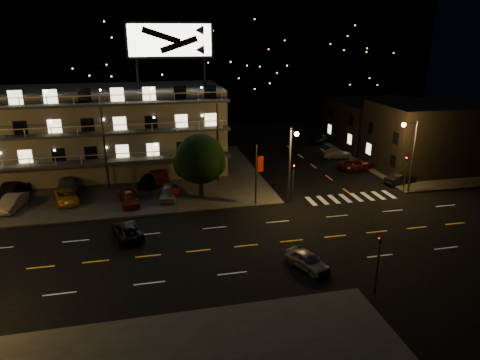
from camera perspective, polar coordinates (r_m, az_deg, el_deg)
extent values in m
plane|color=black|center=(35.69, -2.35, -9.07)|extent=(140.00, 140.00, 0.00)
cube|color=#333331|center=(54.36, -20.98, -0.20)|extent=(44.00, 24.00, 0.15)
cube|color=#333331|center=(64.33, 21.43, 2.61)|extent=(16.00, 24.00, 0.15)
cube|color=gray|center=(56.45, -17.02, 6.12)|extent=(28.00, 12.00, 10.00)
cube|color=gray|center=(55.59, -17.55, 11.40)|extent=(28.00, 12.00, 0.50)
cube|color=#333331|center=(50.22, -17.31, 2.37)|extent=(28.00, 1.80, 0.25)
cube|color=#333331|center=(49.44, -17.67, 5.92)|extent=(28.00, 1.80, 0.25)
cube|color=#333331|center=(48.87, -18.05, 9.57)|extent=(28.00, 1.80, 0.25)
cylinder|color=black|center=(53.21, -13.52, 13.61)|extent=(0.36, 0.36, 3.50)
cylinder|color=black|center=(53.73, -4.72, 14.10)|extent=(0.36, 0.36, 3.50)
cube|color=black|center=(53.13, -9.32, 17.92)|extent=(10.20, 0.50, 4.20)
cube|color=white|center=(52.83, -9.30, 17.92)|extent=(9.60, 0.06, 3.60)
cube|color=black|center=(60.20, 23.97, 5.34)|extent=(14.00, 10.00, 8.50)
cube|color=black|center=(70.11, 18.21, 7.14)|extent=(14.00, 12.00, 7.00)
cube|color=black|center=(101.27, -9.88, 16.04)|extent=(120.00, 20.00, 24.00)
cylinder|color=#2D2D30|center=(43.63, 6.64, 1.83)|extent=(0.20, 0.20, 8.00)
cylinder|color=#2D2D30|center=(41.94, 7.19, 6.48)|extent=(0.12, 1.80, 0.12)
sphere|color=#FFAB3F|center=(41.23, 7.56, 6.11)|extent=(0.44, 0.44, 0.44)
cylinder|color=#2D2D30|center=(49.90, 22.04, 2.75)|extent=(0.20, 0.20, 8.00)
cylinder|color=#2D2D30|center=(48.61, 21.81, 7.00)|extent=(1.80, 0.12, 0.12)
sphere|color=#FFAB3F|center=(48.19, 21.00, 6.88)|extent=(0.44, 0.44, 0.44)
cylinder|color=#2D2D30|center=(44.66, 7.06, -0.75)|extent=(0.14, 0.14, 3.60)
imported|color=black|center=(43.94, 7.18, 2.07)|extent=(0.20, 0.16, 1.00)
sphere|color=#FF0C0C|center=(43.87, 7.23, 1.90)|extent=(0.14, 0.14, 0.14)
cylinder|color=#2D2D30|center=(30.66, 17.80, -11.26)|extent=(0.14, 0.14, 3.60)
imported|color=black|center=(29.61, 18.24, -7.40)|extent=(0.20, 0.16, 1.00)
sphere|color=#FF0C0C|center=(29.74, 18.11, -7.48)|extent=(0.14, 0.14, 0.14)
cylinder|color=#2D2D30|center=(50.39, 21.14, 0.38)|extent=(0.14, 0.14, 3.60)
imported|color=black|center=(49.76, 21.46, 2.89)|extent=(0.16, 0.20, 1.00)
sphere|color=#FF0C0C|center=(49.72, 21.33, 2.78)|extent=(0.14, 0.14, 0.14)
cylinder|color=#2D2D30|center=(42.98, 2.14, 0.56)|extent=(0.16, 0.16, 6.40)
cube|color=#AC180C|center=(42.73, 2.75, 2.13)|extent=(0.60, 0.04, 1.60)
cylinder|color=#2D2D30|center=(42.68, -8.42, -2.78)|extent=(0.08, 0.08, 2.20)
cylinder|color=#AC180C|center=(42.26, -8.49, -1.48)|extent=(0.91, 0.04, 0.91)
cylinder|color=black|center=(45.62, -5.21, -0.84)|extent=(0.50, 0.50, 2.41)
sphere|color=black|center=(44.69, -5.32, 2.80)|extent=(5.23, 5.23, 5.23)
sphere|color=black|center=(45.12, -6.89, 2.10)|extent=(3.22, 3.22, 3.22)
sphere|color=black|center=(44.56, -3.83, 2.25)|extent=(3.02, 3.02, 3.02)
imported|color=gray|center=(48.08, -28.11, -2.66)|extent=(2.35, 4.66, 1.46)
imported|color=gold|center=(47.70, -22.11, -2.07)|extent=(3.16, 4.85, 1.24)
imported|color=#58170C|center=(45.27, -14.55, -2.37)|extent=(2.28, 4.41, 1.22)
imported|color=gray|center=(45.79, -9.54, -1.61)|extent=(2.25, 4.43, 1.45)
imported|color=black|center=(52.73, -28.06, -0.89)|extent=(1.74, 4.38, 1.42)
imported|color=black|center=(52.21, -27.67, -1.11)|extent=(2.65, 4.74, 1.25)
imported|color=gray|center=(51.37, -21.99, -0.43)|extent=(2.74, 5.46, 1.52)
imported|color=black|center=(50.16, -11.92, 0.11)|extent=(3.29, 4.72, 1.49)
imported|color=#58170C|center=(51.05, -11.00, 0.54)|extent=(2.62, 4.93, 1.54)
imported|color=black|center=(53.35, 20.61, 0.13)|extent=(4.06, 2.12, 1.27)
imported|color=#58170C|center=(57.35, 15.28, 2.00)|extent=(5.25, 3.42, 1.34)
imported|color=gray|center=(62.19, 12.73, 3.48)|extent=(4.50, 2.07, 1.28)
imported|color=black|center=(70.16, 10.91, 5.44)|extent=(4.70, 3.14, 1.49)
imported|color=gray|center=(32.98, 8.97, -10.54)|extent=(2.93, 4.14, 1.31)
imported|color=black|center=(38.47, -14.83, -6.49)|extent=(3.15, 4.99, 1.29)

